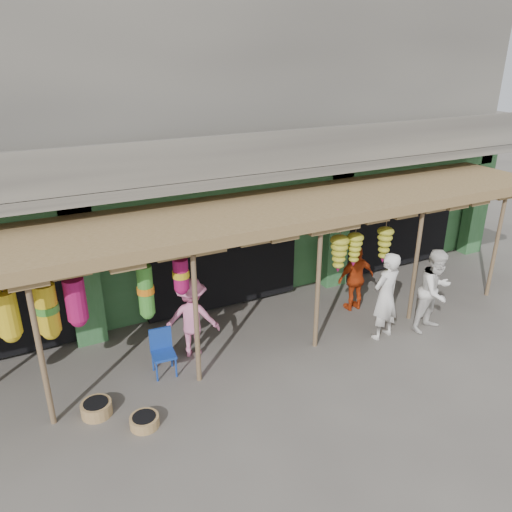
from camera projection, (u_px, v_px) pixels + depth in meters
name	position (u px, v px, depth m)	size (l,w,h in m)	color
ground	(267.00, 353.00, 9.88)	(80.00, 80.00, 0.00)	#514C47
building	(177.00, 143.00, 12.59)	(16.40, 6.80, 7.00)	gray
awning	(240.00, 219.00, 9.48)	(14.00, 2.70, 2.79)	brown
blue_chair	(162.00, 349.00, 9.14)	(0.44, 0.45, 0.87)	#173A97
basket_mid	(145.00, 421.00, 7.93)	(0.47, 0.47, 0.18)	#A06B47
basket_right	(97.00, 409.00, 8.18)	(0.50, 0.50, 0.23)	#A06B4A
person_front	(386.00, 296.00, 10.10)	(0.69, 0.45, 1.88)	silver
person_right	(435.00, 291.00, 10.40)	(0.88, 0.69, 1.82)	silver
person_vendor	(356.00, 278.00, 11.29)	(0.91, 0.38, 1.56)	#C03B12
person_shopper	(192.00, 318.00, 9.55)	(1.04, 0.60, 1.62)	pink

